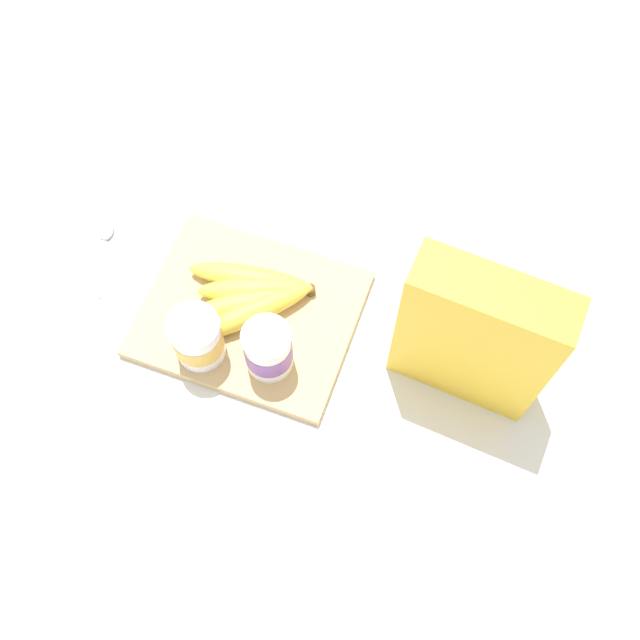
{
  "coord_description": "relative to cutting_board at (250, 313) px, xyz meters",
  "views": [
    {
      "loc": [
        -0.27,
        0.42,
        1.02
      ],
      "look_at": [
        -0.11,
        0.0,
        0.07
      ],
      "focal_mm": 41.62,
      "sensor_mm": 36.0,
      "label": 1
    }
  ],
  "objects": [
    {
      "name": "ground_plane",
      "position": [
        0.0,
        0.0,
        -0.01
      ],
      "size": [
        2.4,
        2.4,
        0.0
      ],
      "primitive_type": "plane",
      "color": "silver"
    },
    {
      "name": "banana_bunch",
      "position": [
        0.0,
        -0.02,
        0.03
      ],
      "size": [
        0.2,
        0.17,
        0.04
      ],
      "color": "yellow",
      "rests_on": "cutting_board"
    },
    {
      "name": "yogurt_cup_front",
      "position": [
        -0.06,
        0.07,
        0.05
      ],
      "size": [
        0.07,
        0.07,
        0.09
      ],
      "color": "white",
      "rests_on": "cutting_board"
    },
    {
      "name": "cutting_board",
      "position": [
        0.0,
        0.0,
        0.0
      ],
      "size": [
        0.31,
        0.26,
        0.02
      ],
      "primitive_type": "cube",
      "color": "tan",
      "rests_on": "ground_plane"
    },
    {
      "name": "cereal_box",
      "position": [
        -0.32,
        -0.02,
        0.13
      ],
      "size": [
        0.21,
        0.08,
        0.27
      ],
      "primitive_type": "cube",
      "rotation": [
        0.0,
        0.0,
        3.07
      ],
      "color": "yellow",
      "rests_on": "ground_plane"
    },
    {
      "name": "yogurt_cup_back",
      "position": [
        0.04,
        0.08,
        0.05
      ],
      "size": [
        0.07,
        0.07,
        0.09
      ],
      "color": "white",
      "rests_on": "cutting_board"
    },
    {
      "name": "spoon",
      "position": [
        0.26,
        -0.03,
        -0.0
      ],
      "size": [
        0.07,
        0.13,
        0.01
      ],
      "color": "silver",
      "rests_on": "ground_plane"
    }
  ]
}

